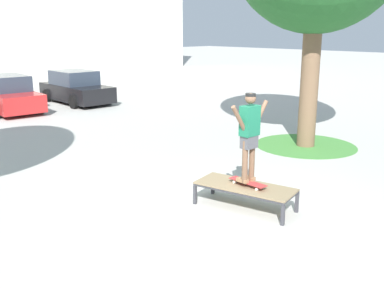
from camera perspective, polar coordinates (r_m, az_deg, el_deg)
name	(u,v)px	position (r m, az deg, el deg)	size (l,w,h in m)	color
ground_plane	(219,213)	(8.56, 3.42, -8.74)	(120.00, 120.00, 0.00)	#B7B5AD
skate_box	(245,188)	(8.67, 6.80, -5.58)	(1.20, 2.03, 0.46)	#38383D
skateboard	(248,182)	(8.60, 7.13, -4.87)	(0.20, 0.80, 0.09)	#B23333
skater	(249,131)	(8.33, 7.34, 1.60)	(1.00, 0.28, 1.69)	brown
grass_patch_near_right	(305,145)	(13.73, 14.28, -0.17)	(2.97, 2.97, 0.01)	#47893D
car_red	(7,95)	(20.33, -22.54, 5.82)	(2.10, 4.29, 1.50)	red
car_black	(76,88)	(21.64, -14.63, 6.92)	(1.93, 4.21, 1.50)	black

